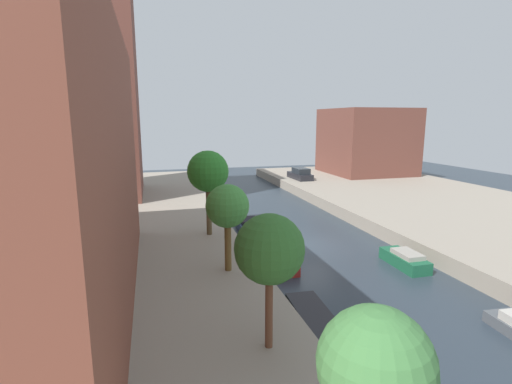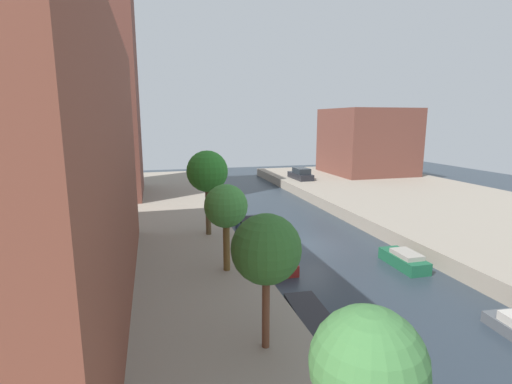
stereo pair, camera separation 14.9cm
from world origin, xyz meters
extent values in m
plane|color=#28333D|center=(0.00, 0.00, 0.00)|extent=(84.00, 84.00, 0.00)
cube|color=gray|center=(-15.00, 0.00, 0.50)|extent=(20.00, 64.00, 1.00)
cube|color=gray|center=(15.00, 0.00, 0.50)|extent=(20.00, 64.00, 1.00)
cube|color=brown|center=(-16.00, 16.51, 10.56)|extent=(10.00, 10.08, 19.12)
cube|color=brown|center=(18.00, 23.48, 5.30)|extent=(10.00, 10.41, 8.60)
sphere|color=#3D733A|center=(-6.71, -17.32, 4.26)|extent=(1.94, 1.94, 1.94)
cylinder|color=brown|center=(-6.71, -11.58, 2.26)|extent=(0.25, 0.25, 2.53)
sphere|color=#306528|center=(-6.71, -11.58, 4.30)|extent=(2.19, 2.19, 2.19)
cylinder|color=brown|center=(-6.71, -5.00, 2.23)|extent=(0.32, 0.32, 2.46)
sphere|color=#3F8738|center=(-6.71, -5.00, 4.19)|extent=(2.07, 2.07, 2.07)
cylinder|color=brown|center=(-6.71, 1.07, 2.57)|extent=(0.33, 0.33, 3.15)
sphere|color=#2B7A27|center=(-6.71, 1.07, 5.05)|extent=(2.57, 2.57, 2.57)
cube|color=black|center=(7.49, 20.94, 1.36)|extent=(1.86, 4.33, 0.72)
cube|color=#1E2328|center=(7.49, 20.62, 2.05)|extent=(1.59, 2.40, 0.66)
cube|color=#232328|center=(-3.98, -9.16, 0.24)|extent=(1.56, 4.07, 0.48)
cube|color=maroon|center=(-3.55, -2.58, 0.31)|extent=(1.82, 4.12, 0.62)
cube|color=#33476B|center=(-3.25, 4.71, 0.31)|extent=(1.67, 3.22, 0.62)
cube|color=black|center=(-3.25, 4.50, 0.75)|extent=(1.36, 1.80, 0.26)
cube|color=#195638|center=(3.49, -4.75, 0.34)|extent=(1.33, 3.19, 0.67)
cube|color=gray|center=(3.49, -4.98, 0.80)|extent=(1.11, 1.76, 0.25)
camera|label=1|loc=(-10.07, -22.15, 8.19)|focal=26.67mm
camera|label=2|loc=(-9.93, -22.19, 8.19)|focal=26.67mm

